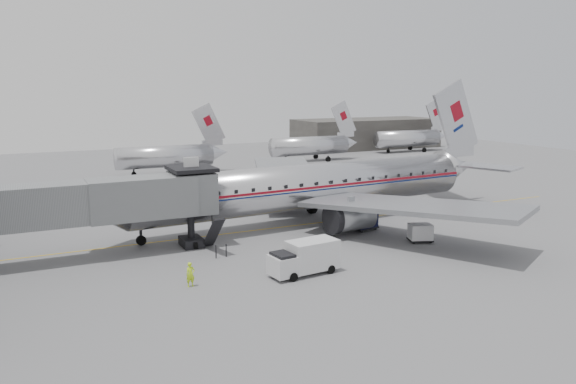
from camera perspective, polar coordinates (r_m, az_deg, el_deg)
name	(u,v)px	position (r m, az deg, el deg)	size (l,w,h in m)	color
ground	(315,243)	(46.02, 2.75, -5.21)	(160.00, 160.00, 0.00)	slate
hangar	(366,133)	(119.39, 7.94, 5.93)	(30.00, 12.00, 6.00)	#373532
apron_line	(312,223)	(52.50, 2.49, -3.21)	(0.15, 60.00, 0.01)	gold
jet_bridge	(92,203)	(43.54, -19.30, -1.06)	(21.00, 6.20, 7.10)	#5A5C5E
distant_aircraft_near	(166,156)	(83.71, -12.30, 3.64)	(16.39, 3.20, 10.26)	silver
distant_aircraft_mid	(310,145)	(96.76, 2.28, 4.79)	(16.39, 3.20, 10.26)	silver
distant_aircraft_far	(408,138)	(113.22, 12.12, 5.41)	(16.39, 3.20, 10.26)	silver
airliner	(316,186)	(52.84, 2.90, 0.63)	(42.68, 39.45, 13.49)	silver
service_van	(305,257)	(38.26, 1.69, -6.63)	(5.02, 2.37, 2.28)	silver
baggage_cart_navy	(363,219)	(50.46, 7.66, -2.75)	(2.61, 2.20, 1.80)	black
baggage_cart_white	(420,232)	(47.46, 13.29, -4.02)	(2.25, 1.99, 1.48)	silver
ramp_worker	(190,274)	(36.60, -9.88, -8.26)	(0.58, 0.38, 1.60)	#C3F41C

